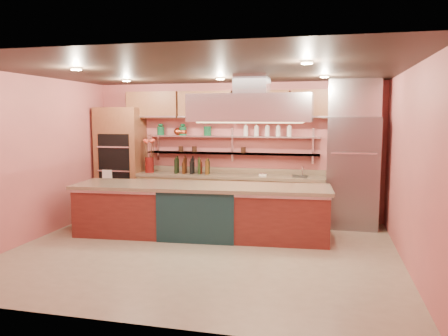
% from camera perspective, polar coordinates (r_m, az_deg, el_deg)
% --- Properties ---
extents(floor, '(6.00, 5.00, 0.02)m').
position_cam_1_polar(floor, '(7.02, -2.86, -10.86)').
color(floor, tan).
rests_on(floor, ground).
extents(ceiling, '(6.00, 5.00, 0.02)m').
position_cam_1_polar(ceiling, '(6.72, -3.00, 12.62)').
color(ceiling, black).
rests_on(ceiling, wall_back).
extents(wall_back, '(6.00, 0.04, 2.80)m').
position_cam_1_polar(wall_back, '(9.14, 1.46, 2.29)').
color(wall_back, '#CD6460').
rests_on(wall_back, floor).
extents(wall_front, '(6.00, 0.04, 2.80)m').
position_cam_1_polar(wall_front, '(4.40, -12.07, -2.72)').
color(wall_front, '#CD6460').
rests_on(wall_front, floor).
extents(wall_left, '(0.04, 5.00, 2.80)m').
position_cam_1_polar(wall_left, '(8.09, -23.79, 1.13)').
color(wall_left, '#CD6460').
rests_on(wall_left, floor).
extents(wall_right, '(0.04, 5.00, 2.80)m').
position_cam_1_polar(wall_right, '(6.56, 23.13, -0.03)').
color(wall_right, '#CD6460').
rests_on(wall_right, floor).
extents(oven_stack, '(0.95, 0.64, 2.30)m').
position_cam_1_polar(oven_stack, '(9.67, -13.31, 0.87)').
color(oven_stack, brown).
rests_on(oven_stack, floor).
extents(refrigerator, '(0.95, 0.72, 2.10)m').
position_cam_1_polar(refrigerator, '(8.64, 16.38, -0.58)').
color(refrigerator, slate).
rests_on(refrigerator, floor).
extents(back_counter, '(3.84, 0.64, 0.93)m').
position_cam_1_polar(back_counter, '(8.98, 0.73, -3.81)').
color(back_counter, tan).
rests_on(back_counter, floor).
extents(wall_shelf_lower, '(3.60, 0.26, 0.03)m').
position_cam_1_polar(wall_shelf_lower, '(9.03, 0.97, 1.92)').
color(wall_shelf_lower, silver).
rests_on(wall_shelf_lower, wall_back).
extents(wall_shelf_upper, '(3.60, 0.26, 0.03)m').
position_cam_1_polar(wall_shelf_upper, '(9.01, 0.98, 4.14)').
color(wall_shelf_upper, silver).
rests_on(wall_shelf_upper, wall_back).
extents(upper_cabinets, '(4.60, 0.36, 0.55)m').
position_cam_1_polar(upper_cabinets, '(8.94, 1.23, 8.28)').
color(upper_cabinets, brown).
rests_on(upper_cabinets, wall_back).
extents(range_hood, '(2.00, 1.00, 0.45)m').
position_cam_1_polar(range_hood, '(7.36, 3.66, 7.81)').
color(range_hood, silver).
rests_on(range_hood, ceiling).
extents(ceiling_downlights, '(4.00, 2.80, 0.02)m').
position_cam_1_polar(ceiling_downlights, '(6.91, -2.52, 12.21)').
color(ceiling_downlights, '#FFE5A5').
rests_on(ceiling_downlights, ceiling).
extents(island, '(4.46, 1.27, 0.92)m').
position_cam_1_polar(island, '(7.74, -3.06, -5.59)').
color(island, maroon).
rests_on(island, floor).
extents(flower_vase, '(0.24, 0.24, 0.32)m').
position_cam_1_polar(flower_vase, '(9.37, -9.70, 0.41)').
color(flower_vase, '#5D0F0E').
rests_on(flower_vase, back_counter).
extents(oil_bottle_cluster, '(0.82, 0.38, 0.25)m').
position_cam_1_polar(oil_bottle_cluster, '(9.05, -4.20, 0.04)').
color(oil_bottle_cluster, black).
rests_on(oil_bottle_cluster, back_counter).
extents(kitchen_scale, '(0.17, 0.15, 0.08)m').
position_cam_1_polar(kitchen_scale, '(8.73, 5.11, -0.78)').
color(kitchen_scale, white).
rests_on(kitchen_scale, back_counter).
extents(bar_faucet, '(0.03, 0.03, 0.21)m').
position_cam_1_polar(bar_faucet, '(8.75, 10.22, -0.43)').
color(bar_faucet, silver).
rests_on(bar_faucet, back_counter).
extents(copper_kettle, '(0.23, 0.23, 0.16)m').
position_cam_1_polar(copper_kettle, '(9.32, -5.99, 4.76)').
color(copper_kettle, '#B14828').
rests_on(copper_kettle, wall_shelf_upper).
extents(green_canister, '(0.19, 0.19, 0.19)m').
position_cam_1_polar(green_canister, '(9.12, -2.16, 4.86)').
color(green_canister, '#104D2A').
rests_on(green_canister, wall_shelf_upper).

